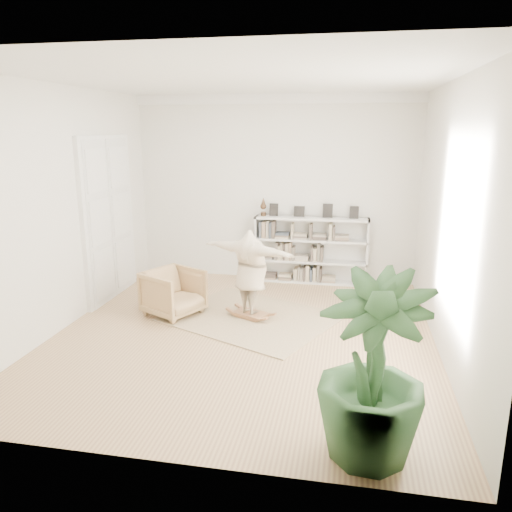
{
  "coord_description": "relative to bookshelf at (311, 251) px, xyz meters",
  "views": [
    {
      "loc": [
        1.46,
        -6.73,
        2.96
      ],
      "look_at": [
        0.11,
        0.4,
        1.11
      ],
      "focal_mm": 35.0,
      "sensor_mm": 36.0,
      "label": 1
    }
  ],
  "objects": [
    {
      "name": "rug",
      "position": [
        -0.77,
        -2.16,
        -0.63
      ],
      "size": [
        3.1,
        2.86,
        0.02
      ],
      "primitive_type": "cube",
      "rotation": [
        0.0,
        0.0,
        -0.43
      ],
      "color": "tan",
      "rests_on": "floor"
    },
    {
      "name": "houseplant",
      "position": [
        0.98,
        -5.37,
        0.25
      ],
      "size": [
        1.29,
        1.29,
        1.77
      ],
      "primitive_type": "imported",
      "rotation": [
        0.0,
        0.0,
        -0.37
      ],
      "color": "#274C26",
      "rests_on": "floor"
    },
    {
      "name": "doors",
      "position": [
        -3.45,
        -1.52,
        0.76
      ],
      "size": [
        0.09,
        1.78,
        2.92
      ],
      "color": "white",
      "rests_on": "floor"
    },
    {
      "name": "person",
      "position": [
        -0.77,
        -2.16,
        0.18
      ],
      "size": [
        1.71,
        1.1,
        1.36
      ],
      "primitive_type": "imported",
      "rotation": [
        0.0,
        0.0,
        2.71
      ],
      "color": "beige",
      "rests_on": "rocker_board"
    },
    {
      "name": "bookshelf",
      "position": [
        0.0,
        0.0,
        0.0
      ],
      "size": [
        2.2,
        0.35,
        1.64
      ],
      "color": "silver",
      "rests_on": "floor"
    },
    {
      "name": "room_shell",
      "position": [
        -0.74,
        0.12,
        2.87
      ],
      "size": [
        6.0,
        6.0,
        6.0
      ],
      "color": "silver",
      "rests_on": "floor"
    },
    {
      "name": "rocker_board",
      "position": [
        -0.77,
        -2.16,
        -0.56
      ],
      "size": [
        0.64,
        0.53,
        0.12
      ],
      "rotation": [
        0.0,
        0.0,
        -0.43
      ],
      "color": "brown",
      "rests_on": "rug"
    },
    {
      "name": "floor",
      "position": [
        -0.74,
        -2.82,
        -0.64
      ],
      "size": [
        6.0,
        6.0,
        0.0
      ],
      "primitive_type": "plane",
      "color": "#906B4A",
      "rests_on": "ground"
    },
    {
      "name": "armchair",
      "position": [
        -2.04,
        -2.23,
        -0.26
      ],
      "size": [
        1.1,
        1.09,
        0.75
      ],
      "primitive_type": "imported",
      "rotation": [
        0.0,
        0.0,
        1.1
      ],
      "color": "tan",
      "rests_on": "floor"
    }
  ]
}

